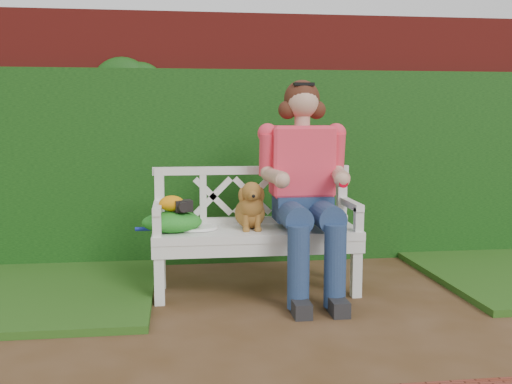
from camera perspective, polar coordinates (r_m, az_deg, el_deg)
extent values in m
plane|color=#422A13|center=(3.93, 6.45, -12.06)|extent=(60.00, 60.00, 0.00)
cube|color=maroon|center=(5.58, 1.88, 5.18)|extent=(10.00, 0.30, 2.20)
cube|color=#205915|center=(5.38, 2.26, 2.44)|extent=(10.00, 0.18, 1.70)
cube|color=black|center=(4.28, -6.95, -1.31)|extent=(0.14, 0.12, 0.08)
ellipsoid|color=orange|center=(4.29, -8.04, -1.08)|extent=(0.20, 0.17, 0.11)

